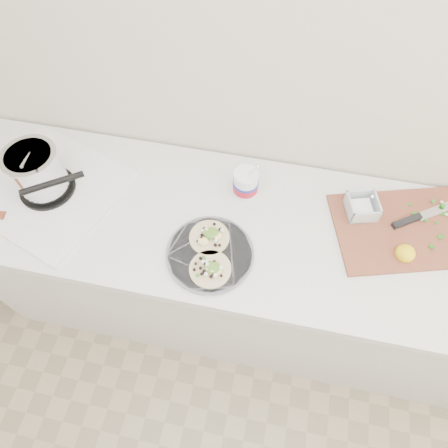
% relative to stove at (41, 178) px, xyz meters
% --- Properties ---
extents(counter, '(2.44, 0.66, 0.90)m').
position_rel_stove_xyz_m(counter, '(0.82, 0.02, -0.53)').
color(counter, silver).
rests_on(counter, ground).
extents(stove, '(0.65, 0.62, 0.25)m').
position_rel_stove_xyz_m(stove, '(0.00, 0.00, 0.00)').
color(stove, silver).
rests_on(stove, counter).
extents(taco_plate, '(0.31, 0.31, 0.04)m').
position_rel_stove_xyz_m(taco_plate, '(0.67, -0.15, -0.07)').
color(taco_plate, '#5B5C62').
rests_on(taco_plate, counter).
extents(tub, '(0.10, 0.10, 0.22)m').
position_rel_stove_xyz_m(tub, '(0.75, 0.15, -0.02)').
color(tub, white).
rests_on(tub, counter).
extents(cutboard, '(0.57, 0.47, 0.08)m').
position_rel_stove_xyz_m(cutboard, '(1.33, 0.11, -0.06)').
color(cutboard, brown).
rests_on(cutboard, counter).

